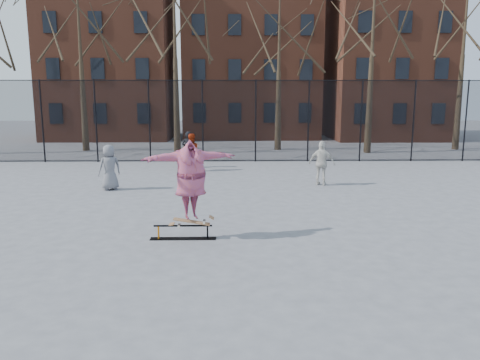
{
  "coord_description": "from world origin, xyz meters",
  "views": [
    {
      "loc": [
        0.03,
        -10.03,
        3.29
      ],
      "look_at": [
        0.23,
        1.5,
        1.18
      ],
      "focal_mm": 35.0,
      "sensor_mm": 36.0,
      "label": 1
    }
  ],
  "objects_px": {
    "skate_rail": "(183,233)",
    "skateboard": "(192,223)",
    "skater": "(191,182)",
    "bystander_red": "(191,152)",
    "bystander_white": "(322,163)",
    "bystander_grey": "(109,167)",
    "bystander_black": "(188,150)"
  },
  "relations": [
    {
      "from": "skateboard",
      "to": "bystander_red",
      "type": "bearing_deg",
      "value": 94.94
    },
    {
      "from": "bystander_grey",
      "to": "bystander_red",
      "type": "bearing_deg",
      "value": -152.41
    },
    {
      "from": "skater",
      "to": "bystander_white",
      "type": "xyz_separation_m",
      "value": [
        4.22,
        6.44,
        -0.53
      ]
    },
    {
      "from": "skate_rail",
      "to": "bystander_grey",
      "type": "xyz_separation_m",
      "value": [
        -3.13,
        5.72,
        0.66
      ]
    },
    {
      "from": "skate_rail",
      "to": "skateboard",
      "type": "xyz_separation_m",
      "value": [
        0.2,
        -0.0,
        0.26
      ]
    },
    {
      "from": "skate_rail",
      "to": "bystander_black",
      "type": "distance_m",
      "value": 10.81
    },
    {
      "from": "bystander_grey",
      "to": "bystander_white",
      "type": "distance_m",
      "value": 7.59
    },
    {
      "from": "skateboard",
      "to": "bystander_white",
      "type": "height_order",
      "value": "bystander_white"
    },
    {
      "from": "bystander_grey",
      "to": "bystander_black",
      "type": "bearing_deg",
      "value": -145.52
    },
    {
      "from": "skateboard",
      "to": "skater",
      "type": "distance_m",
      "value": 0.95
    },
    {
      "from": "skate_rail",
      "to": "bystander_red",
      "type": "height_order",
      "value": "bystander_red"
    },
    {
      "from": "skater",
      "to": "bystander_red",
      "type": "relative_size",
      "value": 1.36
    },
    {
      "from": "bystander_white",
      "to": "bystander_grey",
      "type": "bearing_deg",
      "value": 27.64
    },
    {
      "from": "bystander_black",
      "to": "skateboard",
      "type": "bearing_deg",
      "value": 103.59
    },
    {
      "from": "skate_rail",
      "to": "bystander_white",
      "type": "distance_m",
      "value": 7.84
    },
    {
      "from": "bystander_black",
      "to": "bystander_white",
      "type": "bearing_deg",
      "value": 148.67
    },
    {
      "from": "skateboard",
      "to": "bystander_grey",
      "type": "xyz_separation_m",
      "value": [
        -3.33,
        5.72,
        0.4
      ]
    },
    {
      "from": "skater",
      "to": "bystander_black",
      "type": "relative_size",
      "value": 1.34
    },
    {
      "from": "skater",
      "to": "bystander_white",
      "type": "bearing_deg",
      "value": 35.02
    },
    {
      "from": "skate_rail",
      "to": "skateboard",
      "type": "height_order",
      "value": "skateboard"
    },
    {
      "from": "bystander_red",
      "to": "bystander_white",
      "type": "xyz_separation_m",
      "value": [
        5.07,
        -3.37,
        0.0
      ]
    },
    {
      "from": "skateboard",
      "to": "bystander_grey",
      "type": "bearing_deg",
      "value": 120.21
    },
    {
      "from": "skater",
      "to": "bystander_red",
      "type": "xyz_separation_m",
      "value": [
        -0.85,
        9.8,
        -0.53
      ]
    },
    {
      "from": "skate_rail",
      "to": "skateboard",
      "type": "relative_size",
      "value": 1.68
    },
    {
      "from": "skateboard",
      "to": "bystander_white",
      "type": "distance_m",
      "value": 7.71
    },
    {
      "from": "skate_rail",
      "to": "skater",
      "type": "relative_size",
      "value": 0.69
    },
    {
      "from": "bystander_grey",
      "to": "bystander_white",
      "type": "bearing_deg",
      "value": 154.32
    },
    {
      "from": "skateboard",
      "to": "bystander_white",
      "type": "bearing_deg",
      "value": 56.74
    },
    {
      "from": "skate_rail",
      "to": "bystander_grey",
      "type": "height_order",
      "value": "bystander_grey"
    },
    {
      "from": "bystander_black",
      "to": "skater",
      "type": "bearing_deg",
      "value": 103.59
    },
    {
      "from": "skateboard",
      "to": "bystander_grey",
      "type": "height_order",
      "value": "bystander_grey"
    },
    {
      "from": "skate_rail",
      "to": "bystander_red",
      "type": "bearing_deg",
      "value": 93.76
    }
  ]
}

